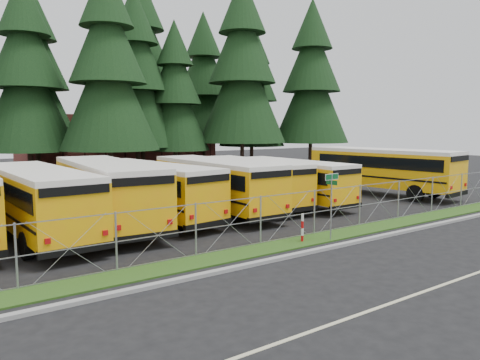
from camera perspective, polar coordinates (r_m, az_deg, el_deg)
name	(u,v)px	position (r m, az deg, el deg)	size (l,w,h in m)	color
ground	(314,228)	(22.36, 9.02, -5.77)	(120.00, 120.00, 0.00)	black
curb	(367,239)	(20.33, 15.23, -7.00)	(50.00, 0.25, 0.12)	gray
grass_verge	(342,234)	(21.22, 12.27, -6.43)	(50.00, 1.40, 0.06)	#1F4313
chainlink_fence	(330,210)	(21.49, 10.95, -3.60)	(44.00, 0.10, 2.00)	#979A9F
brick_building	(118,140)	(59.49, -14.65, 4.71)	(22.00, 10.00, 6.00)	brown
bus_1	(36,203)	(21.75, -23.66, -2.60)	(2.68, 11.38, 2.98)	#F0B107
bus_2	(105,194)	(23.09, -16.14, -1.64)	(2.79, 11.84, 3.10)	#F0B107
bus_3	(147,192)	(24.21, -11.28, -1.41)	(2.59, 10.98, 2.88)	#F0B107
bus_4	(212,186)	(25.63, -3.39, -0.78)	(2.64, 11.20, 2.94)	#F0B107
bus_5	(248,183)	(27.85, 0.94, -0.34)	(2.50, 10.60, 2.78)	#F0B107
bus_6	(288,182)	(28.65, 5.85, -0.27)	(2.43, 10.29, 2.70)	#F0B107
bus_east	(377,171)	(34.02, 16.36, 1.00)	(2.87, 12.16, 3.19)	#F0B107
street_sign	(332,192)	(19.69, 11.09, -1.48)	(0.84, 0.55, 2.81)	#979A9F
striped_bollard	(302,228)	(19.38, 7.61, -5.85)	(0.11, 0.11, 1.20)	#B20C0C
conifer_3	(26,78)	(44.43, -24.61, 11.20)	(7.93, 7.93, 17.55)	black
conifer_4	(108,73)	(41.79, -15.78, 12.47)	(8.32, 8.32, 18.40)	black
conifer_5	(136,82)	(48.57, -12.52, 11.56)	(8.21, 8.21, 18.16)	black
conifer_6	(175,97)	(48.80, -7.91, 10.00)	(6.96, 6.96, 15.40)	black
conifer_7	(242,74)	(50.28, 0.27, 12.81)	(9.22, 9.22, 20.38)	black
conifer_8	(252,94)	(54.40, 1.45, 10.41)	(7.57, 7.57, 16.73)	black
conifer_9	(311,84)	(55.71, 8.70, 11.53)	(8.68, 8.68, 19.21)	black
conifer_11	(34,80)	(49.51, -23.79, 11.07)	(8.21, 8.21, 18.16)	black
conifer_12	(141,71)	(53.69, -11.97, 12.85)	(9.69, 9.69, 21.44)	black
conifer_13	(204,89)	(59.09, -4.44, 11.03)	(8.43, 8.43, 18.65)	black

